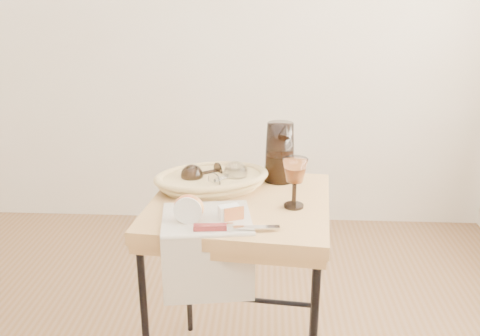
# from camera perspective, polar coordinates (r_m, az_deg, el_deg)

# --- Properties ---
(wall_back) EXTENTS (3.60, 0.00, 2.70)m
(wall_back) POSITION_cam_1_polar(r_m,az_deg,el_deg) (3.06, -5.57, 18.13)
(wall_back) COLOR beige
(wall_back) RESTS_ON ground
(side_table) EXTENTS (0.65, 0.65, 0.75)m
(side_table) POSITION_cam_1_polar(r_m,az_deg,el_deg) (1.89, 0.03, -14.09)
(side_table) COLOR olive
(side_table) RESTS_ON floor
(tea_towel) EXTENTS (0.30, 0.28, 0.01)m
(tea_towel) POSITION_cam_1_polar(r_m,az_deg,el_deg) (1.57, -3.76, -5.62)
(tea_towel) COLOR silver
(tea_towel) RESTS_ON side_table
(bread_basket) EXTENTS (0.42, 0.35, 0.05)m
(bread_basket) POSITION_cam_1_polar(r_m,az_deg,el_deg) (1.80, -3.16, -1.49)
(bread_basket) COLOR #A17B55
(bread_basket) RESTS_ON side_table
(goblet_lying_a) EXTENTS (0.15, 0.14, 0.08)m
(goblet_lying_a) POSITION_cam_1_polar(r_m,az_deg,el_deg) (1.81, -4.13, -0.57)
(goblet_lying_a) COLOR #33251B
(goblet_lying_a) RESTS_ON bread_basket
(goblet_lying_b) EXTENTS (0.15, 0.16, 0.09)m
(goblet_lying_b) POSITION_cam_1_polar(r_m,az_deg,el_deg) (1.76, -1.52, -0.94)
(goblet_lying_b) COLOR white
(goblet_lying_b) RESTS_ON bread_basket
(pitcher) EXTENTS (0.22, 0.27, 0.26)m
(pitcher) POSITION_cam_1_polar(r_m,az_deg,el_deg) (1.85, 4.47, 1.80)
(pitcher) COLOR black
(pitcher) RESTS_ON side_table
(wine_goblet) EXTENTS (0.09, 0.09, 0.17)m
(wine_goblet) POSITION_cam_1_polar(r_m,az_deg,el_deg) (1.63, 6.13, -1.67)
(wine_goblet) COLOR white
(wine_goblet) RESTS_ON side_table
(apple_half) EXTENTS (0.09, 0.05, 0.08)m
(apple_half) POSITION_cam_1_polar(r_m,az_deg,el_deg) (1.53, -5.76, -4.47)
(apple_half) COLOR red
(apple_half) RESTS_ON tea_towel
(apple_wedge) EXTENTS (0.07, 0.06, 0.04)m
(apple_wedge) POSITION_cam_1_polar(r_m,az_deg,el_deg) (1.55, -1.24, -4.95)
(apple_wedge) COLOR white
(apple_wedge) RESTS_ON tea_towel
(table_knife) EXTENTS (0.25, 0.05, 0.02)m
(table_knife) POSITION_cam_1_polar(r_m,az_deg,el_deg) (1.49, -0.79, -6.56)
(table_knife) COLOR silver
(table_knife) RESTS_ON tea_towel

